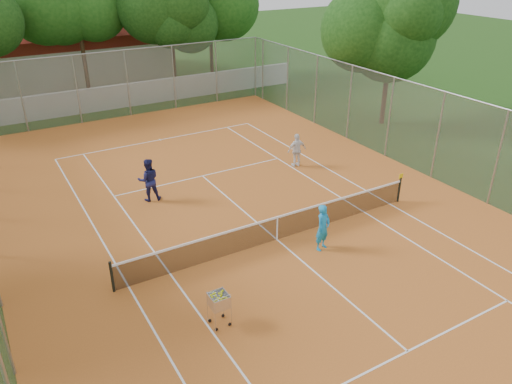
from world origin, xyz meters
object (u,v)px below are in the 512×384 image
player_far_left (149,180)px  ball_hopper (219,308)px  player_near (323,227)px  player_far_right (297,150)px  clubhouse (55,51)px  tennis_net (277,228)px

player_far_left → ball_hopper: player_far_left is taller
player_near → player_far_left: (-3.92, 6.60, 0.06)m
player_far_right → clubhouse: bearing=-70.0°
player_near → player_far_left: bearing=101.9°
player_far_left → player_far_right: 7.28m
clubhouse → player_near: bearing=-84.3°
clubhouse → player_far_left: 23.73m
tennis_net → player_far_left: (-2.87, 5.32, 0.42)m
ball_hopper → clubhouse: bearing=96.5°
player_near → player_far_left: 7.67m
clubhouse → ball_hopper: 32.06m
tennis_net → player_far_left: 6.06m
tennis_net → player_far_left: size_ratio=6.50×
clubhouse → player_far_right: clubhouse is taller
player_far_right → ball_hopper: size_ratio=1.45×
player_near → player_far_right: bearing=43.7°
tennis_net → ball_hopper: 4.81m
player_near → ball_hopper: 5.13m
tennis_net → player_near: player_near is taller
player_far_right → ball_hopper: bearing=49.8°
clubhouse → player_far_left: (-0.87, -23.68, -1.27)m
tennis_net → player_far_right: size_ratio=7.32×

